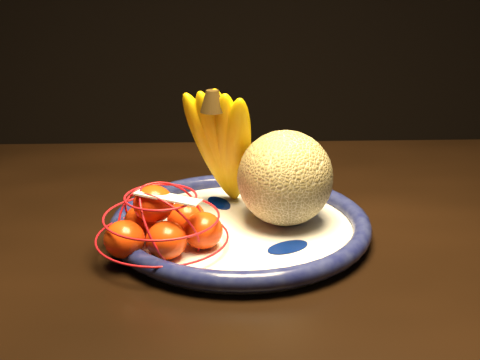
{
  "coord_description": "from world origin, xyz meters",
  "views": [
    {
      "loc": [
        -0.26,
        -0.76,
        1.14
      ],
      "look_at": [
        -0.25,
        0.01,
        0.86
      ],
      "focal_mm": 50.0,
      "sensor_mm": 36.0,
      "label": 1
    }
  ],
  "objects_px": {
    "dining_table": "(372,322)",
    "cantaloupe": "(285,178)",
    "mandarin_bag": "(163,225)",
    "banana_bunch": "(224,142)",
    "fruit_bowl": "(240,226)"
  },
  "relations": [
    {
      "from": "fruit_bowl",
      "to": "banana_bunch",
      "type": "xyz_separation_m",
      "value": [
        -0.02,
        0.06,
        0.09
      ]
    },
    {
      "from": "cantaloupe",
      "to": "mandarin_bag",
      "type": "distance_m",
      "value": 0.16
    },
    {
      "from": "cantaloupe",
      "to": "banana_bunch",
      "type": "distance_m",
      "value": 0.1
    },
    {
      "from": "dining_table",
      "to": "banana_bunch",
      "type": "height_order",
      "value": "banana_bunch"
    },
    {
      "from": "cantaloupe",
      "to": "banana_bunch",
      "type": "relative_size",
      "value": 0.67
    },
    {
      "from": "banana_bunch",
      "to": "mandarin_bag",
      "type": "bearing_deg",
      "value": -95.52
    },
    {
      "from": "dining_table",
      "to": "banana_bunch",
      "type": "distance_m",
      "value": 0.29
    },
    {
      "from": "fruit_bowl",
      "to": "mandarin_bag",
      "type": "bearing_deg",
      "value": -148.26
    },
    {
      "from": "banana_bunch",
      "to": "dining_table",
      "type": "bearing_deg",
      "value": -12.09
    },
    {
      "from": "dining_table",
      "to": "cantaloupe",
      "type": "relative_size",
      "value": 13.48
    },
    {
      "from": "dining_table",
      "to": "banana_bunch",
      "type": "xyz_separation_m",
      "value": [
        -0.18,
        0.13,
        0.19
      ]
    },
    {
      "from": "mandarin_bag",
      "to": "banana_bunch",
      "type": "bearing_deg",
      "value": 59.56
    },
    {
      "from": "fruit_bowl",
      "to": "banana_bunch",
      "type": "relative_size",
      "value": 1.82
    },
    {
      "from": "dining_table",
      "to": "cantaloupe",
      "type": "xyz_separation_m",
      "value": [
        -0.1,
        0.08,
        0.16
      ]
    },
    {
      "from": "mandarin_bag",
      "to": "cantaloupe",
      "type": "bearing_deg",
      "value": 24.7
    }
  ]
}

